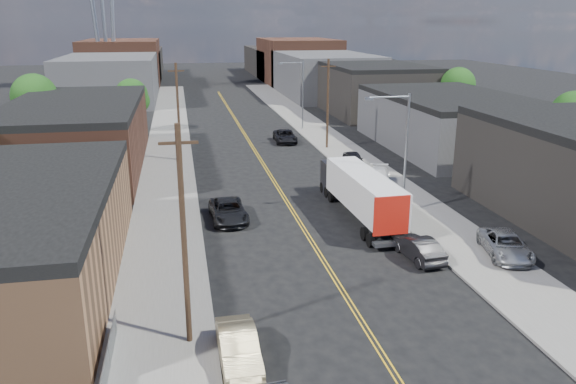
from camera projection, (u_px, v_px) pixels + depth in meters
name	position (u px, v px, depth m)	size (l,w,h in m)	color
ground	(243.00, 132.00, 73.73)	(260.00, 260.00, 0.00)	black
centerline	(259.00, 158.00, 59.64)	(0.32, 120.00, 0.01)	gold
sidewalk_left	(168.00, 161.00, 57.89)	(5.00, 140.00, 0.15)	slate
sidewalk_right	(345.00, 153.00, 61.35)	(5.00, 140.00, 0.15)	slate
warehouse_brown	(77.00, 135.00, 54.46)	(12.00, 26.00, 6.60)	#4E2C1F
industrial_right_b	(449.00, 121.00, 63.71)	(14.00, 24.00, 6.10)	#38393B
industrial_right_c	(373.00, 89.00, 87.90)	(14.00, 22.00, 7.60)	black
skyline_left_a	(111.00, 78.00, 101.78)	(16.00, 30.00, 8.00)	#38393B
skyline_right_a	(324.00, 75.00, 109.08)	(16.00, 30.00, 8.00)	#38393B
skyline_left_b	(122.00, 63.00, 124.97)	(16.00, 26.00, 10.00)	#4E2C1F
skyline_right_b	(298.00, 61.00, 132.27)	(16.00, 26.00, 10.00)	#4E2C1F
skyline_left_c	(130.00, 64.00, 144.19)	(16.00, 40.00, 7.00)	black
skyline_right_c	(282.00, 62.00, 151.48)	(16.00, 40.00, 7.00)	black
streetlight_near	(401.00, 145.00, 40.69)	(3.39, 0.25, 9.00)	gray
streetlight_far	(300.00, 90.00, 73.56)	(3.39, 0.25, 9.00)	gray
utility_pole_left_near	(184.00, 237.00, 23.78)	(1.60, 0.26, 10.00)	black
utility_pole_left_far	(178.00, 112.00, 56.65)	(1.60, 0.26, 10.00)	black
utility_pole_right	(328.00, 103.00, 62.46)	(1.60, 0.26, 10.00)	black
tree_left_mid	(35.00, 99.00, 63.07)	(5.10, 5.04, 8.37)	black
tree_left_far	(132.00, 98.00, 71.73)	(4.35, 4.20, 6.97)	black
tree_right_near	(574.00, 117.00, 55.25)	(4.60, 4.48, 7.44)	black
tree_right_far	(458.00, 87.00, 77.70)	(4.85, 4.76, 7.91)	black
semi_truck	(358.00, 190.00, 41.24)	(2.69, 13.82, 3.60)	silver
car_left_b	(239.00, 348.00, 23.55)	(1.58, 4.54, 1.50)	#92855F
car_left_c	(228.00, 211.00, 40.67)	(2.46, 5.33, 1.48)	black
car_right_oncoming	(418.00, 248.00, 34.05)	(1.53, 4.38, 1.44)	black
car_right_lot_a	(506.00, 245.00, 34.17)	(2.33, 5.06, 1.41)	#A1A4A6
car_right_lot_b	(378.00, 177.00, 49.18)	(1.94, 4.76, 1.38)	white
car_right_lot_c	(354.00, 159.00, 55.26)	(1.69, 4.21, 1.44)	black
car_ahead_truck	(285.00, 136.00, 67.09)	(2.43, 5.27, 1.46)	black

